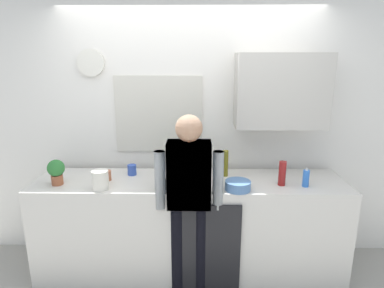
{
  "coord_description": "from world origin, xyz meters",
  "views": [
    {
      "loc": [
        0.06,
        -2.53,
        2.04
      ],
      "look_at": [
        0.02,
        0.25,
        1.29
      ],
      "focal_mm": 30.54,
      "sensor_mm": 36.0,
      "label": 1
    }
  ],
  "objects_px": {
    "storage_canister": "(100,180)",
    "mixing_bowl": "(238,185)",
    "bottle_red_vinegar": "(282,173)",
    "potted_plant": "(56,170)",
    "cup_terracotta_mug": "(107,175)",
    "dish_soap": "(306,178)",
    "bottle_clear_soda": "(188,158)",
    "bottle_olive_oil": "(225,163)",
    "person_at_sink": "(189,192)",
    "person_guest": "(189,192)",
    "coffee_maker": "(176,169)",
    "cup_blue_mug": "(132,170)"
  },
  "relations": [
    {
      "from": "storage_canister",
      "to": "mixing_bowl",
      "type": "bearing_deg",
      "value": 0.33
    },
    {
      "from": "bottle_red_vinegar",
      "to": "potted_plant",
      "type": "height_order",
      "value": "potted_plant"
    },
    {
      "from": "cup_terracotta_mug",
      "to": "dish_soap",
      "type": "distance_m",
      "value": 1.79
    },
    {
      "from": "bottle_clear_soda",
      "to": "cup_terracotta_mug",
      "type": "height_order",
      "value": "bottle_clear_soda"
    },
    {
      "from": "bottle_red_vinegar",
      "to": "storage_canister",
      "type": "bearing_deg",
      "value": -175.55
    },
    {
      "from": "bottle_olive_oil",
      "to": "bottle_red_vinegar",
      "type": "relative_size",
      "value": 1.14
    },
    {
      "from": "person_at_sink",
      "to": "person_guest",
      "type": "xyz_separation_m",
      "value": [
        0.0,
        0.0,
        0.0
      ]
    },
    {
      "from": "bottle_clear_soda",
      "to": "storage_canister",
      "type": "relative_size",
      "value": 1.65
    },
    {
      "from": "bottle_clear_soda",
      "to": "dish_soap",
      "type": "distance_m",
      "value": 1.1
    },
    {
      "from": "bottle_red_vinegar",
      "to": "person_at_sink",
      "type": "bearing_deg",
      "value": -166.72
    },
    {
      "from": "storage_canister",
      "to": "person_at_sink",
      "type": "height_order",
      "value": "person_at_sink"
    },
    {
      "from": "mixing_bowl",
      "to": "person_at_sink",
      "type": "xyz_separation_m",
      "value": [
        -0.42,
        -0.08,
        -0.03
      ]
    },
    {
      "from": "bottle_red_vinegar",
      "to": "person_at_sink",
      "type": "xyz_separation_m",
      "value": [
        -0.82,
        -0.19,
        -0.1
      ]
    },
    {
      "from": "storage_canister",
      "to": "coffee_maker",
      "type": "bearing_deg",
      "value": 10.38
    },
    {
      "from": "bottle_olive_oil",
      "to": "mixing_bowl",
      "type": "relative_size",
      "value": 1.14
    },
    {
      "from": "mixing_bowl",
      "to": "person_at_sink",
      "type": "relative_size",
      "value": 0.14
    },
    {
      "from": "bottle_clear_soda",
      "to": "mixing_bowl",
      "type": "relative_size",
      "value": 1.27
    },
    {
      "from": "person_guest",
      "to": "bottle_red_vinegar",
      "type": "bearing_deg",
      "value": -165.49
    },
    {
      "from": "mixing_bowl",
      "to": "dish_soap",
      "type": "height_order",
      "value": "dish_soap"
    },
    {
      "from": "bottle_olive_oil",
      "to": "dish_soap",
      "type": "xyz_separation_m",
      "value": [
        0.69,
        -0.26,
        -0.05
      ]
    },
    {
      "from": "bottle_clear_soda",
      "to": "storage_canister",
      "type": "xyz_separation_m",
      "value": [
        -0.74,
        -0.46,
        -0.05
      ]
    },
    {
      "from": "bottle_clear_soda",
      "to": "dish_soap",
      "type": "relative_size",
      "value": 1.56
    },
    {
      "from": "cup_terracotta_mug",
      "to": "mixing_bowl",
      "type": "distance_m",
      "value": 1.2
    },
    {
      "from": "cup_terracotta_mug",
      "to": "potted_plant",
      "type": "height_order",
      "value": "potted_plant"
    },
    {
      "from": "coffee_maker",
      "to": "person_guest",
      "type": "distance_m",
      "value": 0.26
    },
    {
      "from": "mixing_bowl",
      "to": "storage_canister",
      "type": "xyz_separation_m",
      "value": [
        -1.17,
        -0.01,
        0.05
      ]
    },
    {
      "from": "coffee_maker",
      "to": "cup_blue_mug",
      "type": "xyz_separation_m",
      "value": [
        -0.44,
        0.25,
        -0.1
      ]
    },
    {
      "from": "coffee_maker",
      "to": "person_guest",
      "type": "relative_size",
      "value": 0.21
    },
    {
      "from": "cup_blue_mug",
      "to": "mixing_bowl",
      "type": "height_order",
      "value": "cup_blue_mug"
    },
    {
      "from": "bottle_red_vinegar",
      "to": "cup_blue_mug",
      "type": "height_order",
      "value": "bottle_red_vinegar"
    },
    {
      "from": "mixing_bowl",
      "to": "dish_soap",
      "type": "relative_size",
      "value": 1.22
    },
    {
      "from": "potted_plant",
      "to": "cup_blue_mug",
      "type": "bearing_deg",
      "value": 22.58
    },
    {
      "from": "bottle_olive_oil",
      "to": "cup_blue_mug",
      "type": "height_order",
      "value": "bottle_olive_oil"
    },
    {
      "from": "bottle_red_vinegar",
      "to": "mixing_bowl",
      "type": "height_order",
      "value": "bottle_red_vinegar"
    },
    {
      "from": "coffee_maker",
      "to": "cup_terracotta_mug",
      "type": "distance_m",
      "value": 0.66
    },
    {
      "from": "bottle_olive_oil",
      "to": "storage_canister",
      "type": "relative_size",
      "value": 1.47
    },
    {
      "from": "coffee_maker",
      "to": "person_at_sink",
      "type": "xyz_separation_m",
      "value": [
        0.12,
        -0.19,
        -0.13
      ]
    },
    {
      "from": "storage_canister",
      "to": "bottle_clear_soda",
      "type": "bearing_deg",
      "value": 31.85
    },
    {
      "from": "cup_terracotta_mug",
      "to": "storage_canister",
      "type": "xyz_separation_m",
      "value": [
        0.01,
        -0.22,
        0.04
      ]
    },
    {
      "from": "coffee_maker",
      "to": "mixing_bowl",
      "type": "relative_size",
      "value": 1.5
    },
    {
      "from": "bottle_olive_oil",
      "to": "person_guest",
      "type": "xyz_separation_m",
      "value": [
        -0.33,
        -0.42,
        -0.11
      ]
    },
    {
      "from": "cup_terracotta_mug",
      "to": "dish_soap",
      "type": "xyz_separation_m",
      "value": [
        1.78,
        -0.12,
        0.03
      ]
    },
    {
      "from": "bottle_red_vinegar",
      "to": "cup_blue_mug",
      "type": "distance_m",
      "value": 1.4
    },
    {
      "from": "person_at_sink",
      "to": "bottle_olive_oil",
      "type": "bearing_deg",
      "value": 43.02
    },
    {
      "from": "potted_plant",
      "to": "storage_canister",
      "type": "height_order",
      "value": "potted_plant"
    },
    {
      "from": "coffee_maker",
      "to": "dish_soap",
      "type": "bearing_deg",
      "value": -1.21
    },
    {
      "from": "cup_terracotta_mug",
      "to": "person_at_sink",
      "type": "xyz_separation_m",
      "value": [
        0.76,
        -0.29,
        -0.03
      ]
    },
    {
      "from": "bottle_olive_oil",
      "to": "cup_terracotta_mug",
      "type": "distance_m",
      "value": 1.11
    },
    {
      "from": "bottle_clear_soda",
      "to": "cup_blue_mug",
      "type": "bearing_deg",
      "value": -169.99
    },
    {
      "from": "dish_soap",
      "to": "person_at_sink",
      "type": "relative_size",
      "value": 0.11
    }
  ]
}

